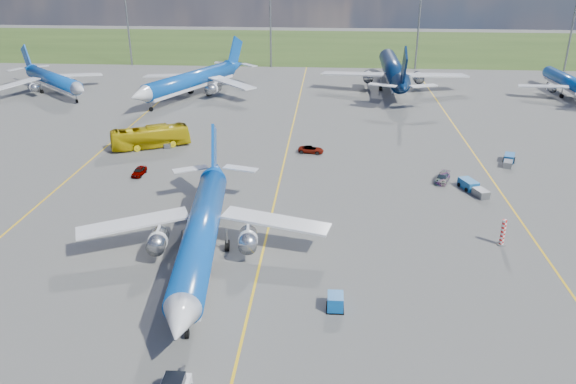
# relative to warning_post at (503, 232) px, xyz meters

# --- Properties ---
(ground) EXTENTS (400.00, 400.00, 0.00)m
(ground) POSITION_rel_warning_post_xyz_m (-26.00, -8.00, -1.50)
(ground) COLOR #555552
(ground) RESTS_ON ground
(grass_strip) EXTENTS (400.00, 80.00, 0.01)m
(grass_strip) POSITION_rel_warning_post_xyz_m (-26.00, 142.00, -1.50)
(grass_strip) COLOR #2D4719
(grass_strip) RESTS_ON ground
(taxiway_lines) EXTENTS (60.25, 160.00, 0.02)m
(taxiway_lines) POSITION_rel_warning_post_xyz_m (-25.83, 19.70, -1.49)
(taxiway_lines) COLOR yellow
(taxiway_lines) RESTS_ON ground
(floodlight_masts) EXTENTS (202.20, 0.50, 22.70)m
(floodlight_masts) POSITION_rel_warning_post_xyz_m (-16.00, 102.00, 11.06)
(floodlight_masts) COLOR slate
(floodlight_masts) RESTS_ON ground
(warning_post) EXTENTS (0.50, 0.50, 3.00)m
(warning_post) POSITION_rel_warning_post_xyz_m (0.00, 0.00, 0.00)
(warning_post) COLOR red
(warning_post) RESTS_ON ground
(bg_jet_nw) EXTENTS (43.56, 43.10, 9.12)m
(bg_jet_nw) POSITION_rel_warning_post_xyz_m (-81.77, 66.00, -1.50)
(bg_jet_nw) COLOR #0B48A5
(bg_jet_nw) RESTS_ON ground
(bg_jet_nnw) EXTENTS (45.53, 50.56, 10.83)m
(bg_jet_nnw) POSITION_rel_warning_post_xyz_m (-49.70, 64.92, -1.50)
(bg_jet_nnw) COLOR #0B48A5
(bg_jet_nnw) RESTS_ON ground
(bg_jet_n) EXTENTS (36.21, 47.38, 12.36)m
(bg_jet_n) POSITION_rel_warning_post_xyz_m (-4.58, 77.93, -1.50)
(bg_jet_n) COLOR #071D40
(bg_jet_n) RESTS_ON ground
(bg_jet_ne) EXTENTS (26.25, 33.71, 8.57)m
(bg_jet_ne) POSITION_rel_warning_post_xyz_m (33.79, 72.56, -1.50)
(bg_jet_ne) COLOR #0B48A5
(bg_jet_ne) RESTS_ON ground
(main_airliner) EXTENTS (32.54, 40.51, 9.87)m
(main_airliner) POSITION_rel_warning_post_xyz_m (-31.93, -6.13, -1.50)
(main_airliner) COLOR #0B48A5
(main_airliner) RESTS_ON ground
(uld_container) EXTENTS (1.44, 1.79, 1.43)m
(uld_container) POSITION_rel_warning_post_xyz_m (-18.26, -13.48, -0.79)
(uld_container) COLOR #0B4F9E
(uld_container) RESTS_ON ground
(apron_bus) EXTENTS (12.72, 8.24, 3.54)m
(apron_bus) POSITION_rel_warning_post_xyz_m (-48.43, 29.95, 0.27)
(apron_bus) COLOR gold
(apron_bus) RESTS_ON ground
(service_car_a) EXTENTS (1.59, 3.56, 1.19)m
(service_car_a) POSITION_rel_warning_post_xyz_m (-46.41, 17.52, -0.90)
(service_car_a) COLOR #999999
(service_car_a) RESTS_ON ground
(service_car_b) EXTENTS (4.26, 2.40, 1.12)m
(service_car_b) POSITION_rel_warning_post_xyz_m (-22.02, 29.14, -0.94)
(service_car_b) COLOR #999999
(service_car_b) RESTS_ON ground
(service_car_c) EXTENTS (3.00, 4.34, 1.17)m
(service_car_c) POSITION_rel_warning_post_xyz_m (-3.24, 18.18, -0.92)
(service_car_c) COLOR #999999
(service_car_c) RESTS_ON ground
(baggage_tug_w) EXTENTS (3.33, 5.71, 1.25)m
(baggage_tug_w) POSITION_rel_warning_post_xyz_m (0.22, 15.02, -0.92)
(baggage_tug_w) COLOR #1A5D9E
(baggage_tug_w) RESTS_ON ground
(baggage_tug_c) EXTENTS (1.56, 4.55, 1.00)m
(baggage_tug_c) POSITION_rel_warning_post_xyz_m (-45.79, 31.68, -1.03)
(baggage_tug_c) COLOR #1B51A2
(baggage_tug_c) RESTS_ON ground
(baggage_tug_e) EXTENTS (2.94, 5.17, 1.13)m
(baggage_tug_e) POSITION_rel_warning_post_xyz_m (8.23, 26.65, -0.97)
(baggage_tug_e) COLOR #195598
(baggage_tug_e) RESTS_ON ground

